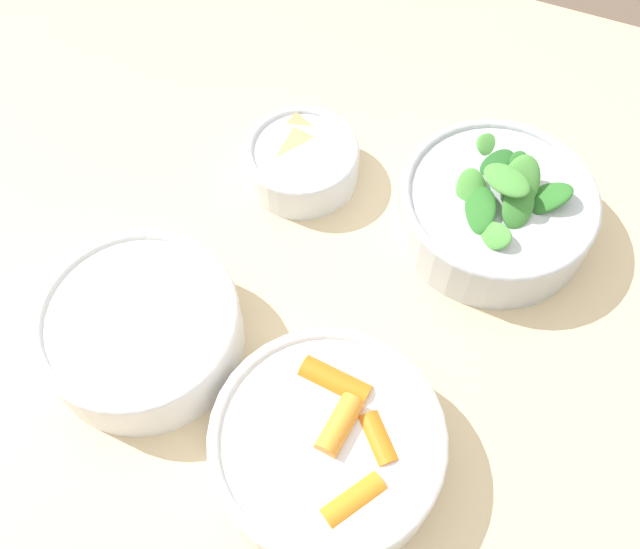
# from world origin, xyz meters

# --- Properties ---
(ground_plane) EXTENTS (10.00, 10.00, 0.00)m
(ground_plane) POSITION_xyz_m (0.00, 0.00, 0.00)
(ground_plane) COLOR brown
(dining_table) EXTENTS (1.30, 0.89, 0.74)m
(dining_table) POSITION_xyz_m (0.00, 0.00, 0.64)
(dining_table) COLOR beige
(dining_table) RESTS_ON ground_plane
(bowl_carrots) EXTENTS (0.19, 0.19, 0.06)m
(bowl_carrots) POSITION_xyz_m (-0.05, 0.17, 0.77)
(bowl_carrots) COLOR white
(bowl_carrots) RESTS_ON dining_table
(bowl_greens) EXTENTS (0.19, 0.19, 0.08)m
(bowl_greens) POSITION_xyz_m (-0.11, -0.10, 0.77)
(bowl_greens) COLOR silver
(bowl_greens) RESTS_ON dining_table
(bowl_beans_hotdog) EXTENTS (0.17, 0.17, 0.06)m
(bowl_beans_hotdog) POSITION_xyz_m (0.14, 0.14, 0.77)
(bowl_beans_hotdog) COLOR white
(bowl_beans_hotdog) RESTS_ON dining_table
(bowl_cookies) EXTENTS (0.11, 0.11, 0.04)m
(bowl_cookies) POSITION_xyz_m (0.08, -0.09, 0.76)
(bowl_cookies) COLOR silver
(bowl_cookies) RESTS_ON dining_table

